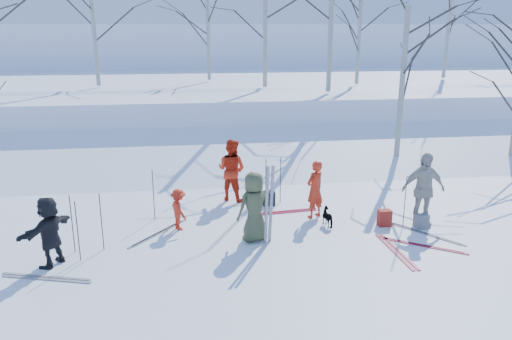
{
  "coord_description": "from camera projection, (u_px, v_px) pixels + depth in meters",
  "views": [
    {
      "loc": [
        -1.65,
        -10.68,
        4.84
      ],
      "look_at": [
        0.0,
        1.5,
        1.3
      ],
      "focal_mm": 35.0,
      "sensor_mm": 36.0,
      "label": 1
    }
  ],
  "objects": [
    {
      "name": "ski_pair_a",
      "position": [
        425.0,
        234.0,
        12.09
      ],
      "size": [
        2.02,
        2.09,
        0.02
      ],
      "primitive_type": null,
      "rotation": [
        0.0,
        0.0,
        0.64
      ],
      "color": "silver",
      "rests_on": "ground"
    },
    {
      "name": "dog",
      "position": [
        329.0,
        217.0,
        12.53
      ],
      "size": [
        0.37,
        0.6,
        0.47
      ],
      "primitive_type": "imported",
      "rotation": [
        0.0,
        0.0,
        3.38
      ],
      "color": "black",
      "rests_on": "ground"
    },
    {
      "name": "birch_plateau_d",
      "position": [
        93.0,
        22.0,
        22.44
      ],
      "size": [
        4.56,
        4.56,
        5.65
      ],
      "primitive_type": null,
      "color": "silver",
      "rests_on": "snow_plateau"
    },
    {
      "name": "backpack_grey",
      "position": [
        422.0,
        221.0,
        12.38
      ],
      "size": [
        0.3,
        0.2,
        0.38
      ],
      "primitive_type": "cube",
      "color": "slate",
      "rests_on": "ground"
    },
    {
      "name": "ski_pole_d",
      "position": [
        78.0,
        231.0,
        10.55
      ],
      "size": [
        0.02,
        0.02,
        1.34
      ],
      "primitive_type": "cylinder",
      "color": "black",
      "rests_on": "ground"
    },
    {
      "name": "skier_redor_behind",
      "position": [
        231.0,
        170.0,
        14.26
      ],
      "size": [
        1.1,
        1.05,
        1.79
      ],
      "primitive_type": "imported",
      "rotation": [
        0.0,
        0.0,
        2.55
      ],
      "color": "red",
      "rests_on": "ground"
    },
    {
      "name": "birch_plateau_f",
      "position": [
        449.0,
        23.0,
        25.98
      ],
      "size": [
        4.52,
        4.52,
        5.61
      ],
      "primitive_type": null,
      "color": "silver",
      "rests_on": "snow_plateau"
    },
    {
      "name": "ski_pair_c",
      "position": [
        158.0,
        233.0,
        12.11
      ],
      "size": [
        2.04,
        2.09,
        0.02
      ],
      "primitive_type": null,
      "rotation": [
        0.0,
        0.0,
        -0.66
      ],
      "color": "silver",
      "rests_on": "ground"
    },
    {
      "name": "ski_pole_c",
      "position": [
        266.0,
        181.0,
        13.97
      ],
      "size": [
        0.02,
        0.02,
        1.34
      ],
      "primitive_type": "cylinder",
      "color": "black",
      "rests_on": "ground"
    },
    {
      "name": "skier_olive_center",
      "position": [
        254.0,
        207.0,
        11.52
      ],
      "size": [
        0.95,
        0.8,
        1.66
      ],
      "primitive_type": "imported",
      "rotation": [
        0.0,
        0.0,
        3.54
      ],
      "color": "#40472A",
      "rests_on": "ground"
    },
    {
      "name": "snow_plateau",
      "position": [
        218.0,
        99.0,
        27.63
      ],
      "size": [
        70.0,
        18.0,
        2.2
      ],
      "primitive_type": "cube",
      "color": "white",
      "rests_on": "ground"
    },
    {
      "name": "far_hill",
      "position": [
        204.0,
        58.0,
        47.35
      ],
      "size": [
        90.0,
        30.0,
        6.0
      ],
      "primitive_type": "cube",
      "color": "white",
      "rests_on": "ground"
    },
    {
      "name": "birch_plateau_g",
      "position": [
        331.0,
        15.0,
        20.26
      ],
      "size": [
        4.91,
        4.91,
        6.15
      ],
      "primitive_type": null,
      "color": "silver",
      "rests_on": "snow_plateau"
    },
    {
      "name": "snow_ramp",
      "position": [
        236.0,
        159.0,
        18.35
      ],
      "size": [
        70.0,
        9.49,
        4.12
      ],
      "primitive_type": "cube",
      "rotation": [
        0.3,
        0.0,
        0.0
      ],
      "color": "white",
      "rests_on": "ground"
    },
    {
      "name": "skier_cream_east",
      "position": [
        423.0,
        190.0,
        12.39
      ],
      "size": [
        1.11,
        0.46,
        1.89
      ],
      "primitive_type": "imported",
      "rotation": [
        0.0,
        0.0,
        -0.0
      ],
      "color": "beige",
      "rests_on": "ground"
    },
    {
      "name": "ski_pole_a",
      "position": [
        102.0,
        222.0,
        11.07
      ],
      "size": [
        0.02,
        0.02,
        1.34
      ],
      "primitive_type": "cylinder",
      "color": "black",
      "rests_on": "ground"
    },
    {
      "name": "ski_pair_b",
      "position": [
        396.0,
        251.0,
        11.14
      ],
      "size": [
        0.37,
        1.92,
        0.02
      ],
      "primitive_type": null,
      "rotation": [
        0.0,
        0.0,
        0.04
      ],
      "color": "maroon",
      "rests_on": "ground"
    },
    {
      "name": "birch_plateau_c",
      "position": [
        359.0,
        37.0,
        23.27
      ],
      "size": [
        3.64,
        3.64,
        4.34
      ],
      "primitive_type": null,
      "color": "silver",
      "rests_on": "snow_plateau"
    },
    {
      "name": "ski_pole_g",
      "position": [
        72.0,
        224.0,
        10.93
      ],
      "size": [
        0.02,
        0.02,
        1.34
      ],
      "primitive_type": "cylinder",
      "color": "black",
      "rests_on": "ground"
    },
    {
      "name": "ski_pole_e",
      "position": [
        405.0,
        202.0,
        12.33
      ],
      "size": [
        0.02,
        0.02,
        1.34
      ],
      "primitive_type": "cylinder",
      "color": "black",
      "rests_on": "ground"
    },
    {
      "name": "ski_pair_e",
      "position": [
        283.0,
        212.0,
        13.5
      ],
      "size": [
        0.61,
        1.94,
        0.02
      ],
      "primitive_type": null,
      "rotation": [
        0.0,
        0.0,
        1.68
      ],
      "color": "maroon",
      "rests_on": "ground"
    },
    {
      "name": "ski_pair_d",
      "position": [
        46.0,
        278.0,
        9.96
      ],
      "size": [
        1.23,
        2.01,
        0.02
      ],
      "primitive_type": null,
      "rotation": [
        0.0,
        0.0,
        1.28
      ],
      "color": "silver",
      "rests_on": "ground"
    },
    {
      "name": "backpack_red",
      "position": [
        384.0,
        218.0,
        12.54
      ],
      "size": [
        0.32,
        0.22,
        0.42
      ],
      "primitive_type": "cube",
      "color": "maroon",
      "rests_on": "ground"
    },
    {
      "name": "upright_ski_right",
      "position": [
        271.0,
        205.0,
        11.33
      ],
      "size": [
        0.11,
        0.23,
        1.89
      ],
      "primitive_type": "cube",
      "rotation": [
        0.1,
        0.0,
        0.2
      ],
      "color": "silver",
      "rests_on": "ground"
    },
    {
      "name": "ground",
      "position": [
        265.0,
        241.0,
        11.72
      ],
      "size": [
        120.0,
        120.0,
        0.0
      ],
      "primitive_type": "plane",
      "color": "white",
      "rests_on": "ground"
    },
    {
      "name": "birch_edge_e",
      "position": [
        402.0,
        90.0,
        17.01
      ],
      "size": [
        4.47,
        4.47,
        5.53
      ],
      "primitive_type": null,
      "color": "silver",
      "rests_on": "ground"
    },
    {
      "name": "backpack_dark",
      "position": [
        269.0,
        198.0,
        14.01
      ],
      "size": [
        0.34,
        0.24,
        0.4
      ],
      "primitive_type": "cube",
      "color": "black",
      "rests_on": "ground"
    },
    {
      "name": "ski_pair_f",
      "position": [
        423.0,
        245.0,
        11.43
      ],
      "size": [
        1.98,
        2.09,
        0.02
      ],
      "primitive_type": null,
      "rotation": [
        0.0,
        0.0,
        0.96
      ],
      "color": "maroon",
      "rests_on": "ground"
    },
    {
      "name": "birch_plateau_e",
      "position": [
        208.0,
        32.0,
        25.12
      ],
      "size": [
        3.93,
        3.93,
        4.76
      ],
      "primitive_type": null,
      "color": "silver",
      "rests_on": "snow_plateau"
    },
    {
      "name": "ski_pole_f",
      "position": [
        280.0,
        180.0,
        14.1
      ],
      "size": [
        0.02,
        0.02,
        1.34
      ],
      "primitive_type": "cylinder",
      "color": "black",
      "rests_on": "ground"
    },
    {
      "name": "skier_grey_west",
      "position": [
        49.0,
        231.0,
        10.33
      ],
      "size": [
        1.1,
        1.43,
        1.51
      ],
      "primitive_type": "imported",
      "rotation": [
        0.0,
        0.0,
        4.17
      ],
      "color": "black",
      "rests_on": "ground"
    },
    {
      "name": "upright_ski_left",
      "position": [
        267.0,
        206.0,
        11.25
      ],
      "size": [
        0.1,
        0.17,
        1.9
      ],
      "primitive_type": "cube",
      "rotation": [
        0.07,
        0.0,
        0.22
      ],
      "color": "silver",
      "rests_on": "ground"
    },
    {
      "name": "birch_plateau_h",
      "position": [
        265.0,
        19.0,
        21.87
      ],
      "size": [
        4.75,
        4.75,
        5.92
      ],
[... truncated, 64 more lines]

